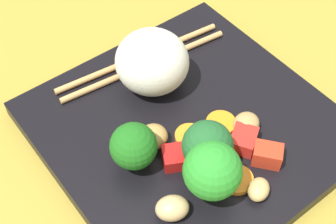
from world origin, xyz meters
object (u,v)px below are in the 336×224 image
Objects in this scene: rice_mound at (151,62)px; carrot_slice_0 at (225,155)px; square_plate at (188,127)px; chopstick_pair at (142,61)px; broccoli_floret_0 at (207,146)px.

rice_mound is 12.58cm from carrot_slice_0.
chopstick_pair is (-0.96, -10.05, 1.30)cm from square_plate.
broccoli_floret_0 is at bearing 80.46° from rice_mound.
rice_mound reaches higher than carrot_slice_0.
broccoli_floret_0 is 0.29× the size of chopstick_pair.
broccoli_floret_0 is 3.99cm from carrot_slice_0.
rice_mound reaches higher than broccoli_floret_0.
carrot_slice_0 is at bearing 174.95° from broccoli_floret_0.
square_plate is 12.90× the size of carrot_slice_0.
square_plate is 3.60× the size of rice_mound.
rice_mound reaches higher than chopstick_pair.
carrot_slice_0 is (-0.21, 5.58, 1.26)cm from square_plate.
broccoli_floret_0 reaches higher than carrot_slice_0.
carrot_slice_0 reaches higher than square_plate.
rice_mound is at bearing -89.18° from square_plate.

